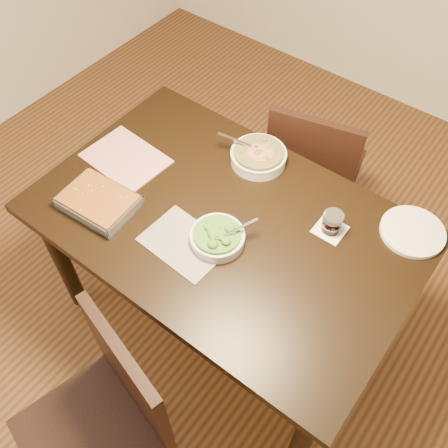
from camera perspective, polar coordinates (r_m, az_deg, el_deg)
name	(u,v)px	position (r m, az deg, el deg)	size (l,w,h in m)	color
ground	(225,314)	(2.46, 0.07, -10.26)	(4.00, 4.00, 0.00)	#462514
table	(225,235)	(1.90, 0.09, -1.24)	(1.40, 0.90, 0.75)	black
magazine_a	(126,158)	(2.07, -11.17, 7.38)	(0.32, 0.23, 0.01)	#BA3551
magazine_b	(185,243)	(1.77, -4.53, -2.18)	(0.29, 0.21, 0.01)	#27262E
coaster	(330,229)	(1.84, 12.02, -0.61)	(0.11, 0.11, 0.00)	white
stew_bowl	(258,156)	(2.01, 3.96, 7.79)	(0.24, 0.23, 0.09)	silver
broccoli_bowl	(217,237)	(1.75, -0.76, -1.49)	(0.20, 0.21, 0.08)	silver
baking_dish	(99,202)	(1.91, -14.15, 2.50)	(0.29, 0.22, 0.05)	silver
wine_tumbler	(332,222)	(1.80, 12.25, 0.23)	(0.07, 0.07, 0.08)	black
dinner_plate	(413,232)	(1.91, 20.74, -0.82)	(0.23, 0.23, 0.02)	white
chair_near	(108,413)	(1.81, -13.14, -20.27)	(0.51, 0.51, 0.89)	black
chair_far	(313,169)	(2.40, 10.09, 6.21)	(0.49, 0.49, 0.86)	black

